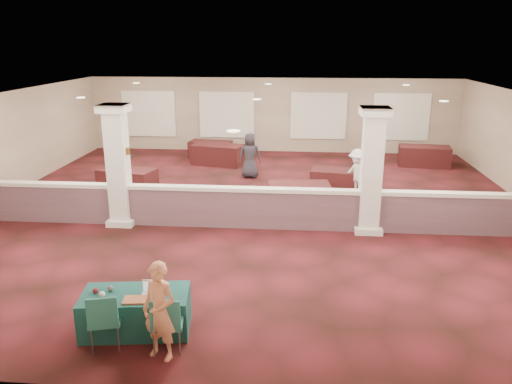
# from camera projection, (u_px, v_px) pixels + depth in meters

# --- Properties ---
(ground) EXTENTS (16.00, 16.00, 0.00)m
(ground) POSITION_uv_depth(u_px,v_px,m) (257.00, 209.00, 14.60)
(ground) COLOR #4B1218
(ground) RESTS_ON ground
(wall_back) EXTENTS (16.00, 0.04, 3.20)m
(wall_back) POSITION_uv_depth(u_px,v_px,m) (272.00, 115.00, 21.75)
(wall_back) COLOR #826F5A
(wall_back) RESTS_ON ground
(wall_front) EXTENTS (16.00, 0.04, 3.20)m
(wall_front) POSITION_uv_depth(u_px,v_px,m) (205.00, 291.00, 6.51)
(wall_front) COLOR #826F5A
(wall_front) RESTS_ON ground
(ceiling) EXTENTS (16.00, 16.00, 0.02)m
(ceiling) POSITION_uv_depth(u_px,v_px,m) (257.00, 99.00, 13.66)
(ceiling) COLOR silver
(ceiling) RESTS_ON wall_back
(partition_wall) EXTENTS (15.60, 0.28, 1.10)m
(partition_wall) POSITION_uv_depth(u_px,v_px,m) (252.00, 207.00, 13.00)
(partition_wall) COLOR #553943
(partition_wall) RESTS_ON ground
(column_left) EXTENTS (0.72, 0.72, 3.20)m
(column_left) POSITION_uv_depth(u_px,v_px,m) (118.00, 165.00, 12.98)
(column_left) COLOR silver
(column_left) RESTS_ON ground
(column_right) EXTENTS (0.72, 0.72, 3.20)m
(column_right) POSITION_uv_depth(u_px,v_px,m) (371.00, 170.00, 12.44)
(column_right) COLOR silver
(column_right) RESTS_ON ground
(sconce_left) EXTENTS (0.12, 0.12, 0.18)m
(sconce_left) POSITION_uv_depth(u_px,v_px,m) (107.00, 151.00, 12.89)
(sconce_left) COLOR brown
(sconce_left) RESTS_ON column_left
(sconce_right) EXTENTS (0.12, 0.12, 0.18)m
(sconce_right) POSITION_uv_depth(u_px,v_px,m) (128.00, 151.00, 12.85)
(sconce_right) COLOR brown
(sconce_right) RESTS_ON column_left
(near_table) EXTENTS (1.88, 1.12, 0.68)m
(near_table) POSITION_uv_depth(u_px,v_px,m) (136.00, 312.00, 8.43)
(near_table) COLOR #103D38
(near_table) RESTS_ON ground
(conf_chair_main) EXTENTS (0.55, 0.56, 0.97)m
(conf_chair_main) POSITION_uv_depth(u_px,v_px,m) (166.00, 320.00, 7.74)
(conf_chair_main) COLOR #1D5648
(conf_chair_main) RESTS_ON ground
(conf_chair_side) EXTENTS (0.60, 0.61, 0.98)m
(conf_chair_side) POSITION_uv_depth(u_px,v_px,m) (104.00, 317.00, 7.82)
(conf_chair_side) COLOR #1D5648
(conf_chair_side) RESTS_ON ground
(woman) EXTENTS (0.67, 0.56, 1.59)m
(woman) POSITION_uv_depth(u_px,v_px,m) (160.00, 311.00, 7.58)
(woman) COLOR tan
(woman) RESTS_ON ground
(far_table_front_left) EXTENTS (1.99, 1.34, 0.74)m
(far_table_front_left) POSITION_uv_depth(u_px,v_px,m) (127.00, 180.00, 16.25)
(far_table_front_left) COLOR black
(far_table_front_left) RESTS_ON ground
(far_table_front_center) EXTENTS (1.86, 1.06, 0.72)m
(far_table_front_center) POSITION_uv_depth(u_px,v_px,m) (299.00, 195.00, 14.68)
(far_table_front_center) COLOR black
(far_table_front_center) RESTS_ON ground
(far_table_front_right) EXTENTS (1.95, 1.21, 0.74)m
(far_table_front_right) POSITION_uv_depth(u_px,v_px,m) (340.00, 181.00, 16.14)
(far_table_front_right) COLOR black
(far_table_front_right) RESTS_ON ground
(far_table_back_left) EXTENTS (1.83, 1.11, 0.70)m
(far_table_back_left) POSITION_uv_depth(u_px,v_px,m) (211.00, 149.00, 20.89)
(far_table_back_left) COLOR black
(far_table_back_left) RESTS_ON ground
(far_table_back_center) EXTENTS (2.13, 1.39, 0.80)m
(far_table_back_center) POSITION_uv_depth(u_px,v_px,m) (218.00, 155.00, 19.73)
(far_table_back_center) COLOR black
(far_table_back_center) RESTS_ON ground
(far_table_back_right) EXTENTS (2.03, 1.19, 0.78)m
(far_table_back_right) POSITION_uv_depth(u_px,v_px,m) (424.00, 156.00, 19.51)
(far_table_back_right) COLOR black
(far_table_back_right) RESTS_ON ground
(attendee_a) EXTENTS (0.80, 0.50, 1.58)m
(attendee_a) POSITION_uv_depth(u_px,v_px,m) (122.00, 158.00, 17.48)
(attendee_a) COLOR black
(attendee_a) RESTS_ON ground
(attendee_b) EXTENTS (1.01, 1.05, 1.56)m
(attendee_b) POSITION_uv_depth(u_px,v_px,m) (357.00, 174.00, 15.40)
(attendee_b) COLOR silver
(attendee_b) RESTS_ON ground
(attendee_c) EXTENTS (1.09, 1.18, 1.86)m
(attendee_c) POSITION_uv_depth(u_px,v_px,m) (371.00, 146.00, 18.71)
(attendee_c) COLOR black
(attendee_c) RESTS_ON ground
(attendee_d) EXTENTS (0.81, 0.45, 1.62)m
(attendee_d) POSITION_uv_depth(u_px,v_px,m) (250.00, 155.00, 17.74)
(attendee_d) COLOR black
(attendee_d) RESTS_ON ground
(laptop_base) EXTENTS (0.33, 0.25, 0.02)m
(laptop_base) POSITION_uv_depth(u_px,v_px,m) (151.00, 294.00, 8.29)
(laptop_base) COLOR #B8B8BC
(laptop_base) RESTS_ON near_table
(laptop_screen) EXTENTS (0.31, 0.05, 0.21)m
(laptop_screen) POSITION_uv_depth(u_px,v_px,m) (152.00, 285.00, 8.36)
(laptop_screen) COLOR #B8B8BC
(laptop_screen) RESTS_ON near_table
(screen_glow) EXTENTS (0.28, 0.04, 0.18)m
(screen_glow) POSITION_uv_depth(u_px,v_px,m) (152.00, 286.00, 8.36)
(screen_glow) COLOR silver
(screen_glow) RESTS_ON near_table
(knitting) EXTENTS (0.41, 0.33, 0.03)m
(knitting) POSITION_uv_depth(u_px,v_px,m) (135.00, 300.00, 8.10)
(knitting) COLOR #D45F22
(knitting) RESTS_ON near_table
(yarn_cream) EXTENTS (0.10, 0.10, 0.10)m
(yarn_cream) POSITION_uv_depth(u_px,v_px,m) (102.00, 294.00, 8.20)
(yarn_cream) COLOR beige
(yarn_cream) RESTS_ON near_table
(yarn_red) EXTENTS (0.09, 0.09, 0.09)m
(yarn_red) POSITION_uv_depth(u_px,v_px,m) (95.00, 291.00, 8.33)
(yarn_red) COLOR maroon
(yarn_red) RESTS_ON near_table
(yarn_grey) EXTENTS (0.10, 0.10, 0.10)m
(yarn_grey) POSITION_uv_depth(u_px,v_px,m) (111.00, 288.00, 8.40)
(yarn_grey) COLOR #49494E
(yarn_grey) RESTS_ON near_table
(scissors) EXTENTS (0.12, 0.04, 0.01)m
(scissors) POSITION_uv_depth(u_px,v_px,m) (169.00, 300.00, 8.10)
(scissors) COLOR red
(scissors) RESTS_ON near_table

